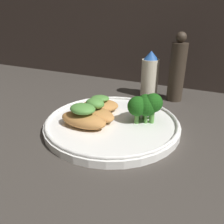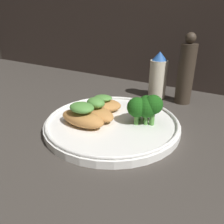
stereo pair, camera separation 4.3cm
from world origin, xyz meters
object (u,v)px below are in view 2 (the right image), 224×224
object	(u,v)px
plate	(112,123)
sauce_bottle	(158,76)
pepper_grinder	(186,72)
broccoli_bunch	(146,106)

from	to	relation	value
plate	sauce_bottle	bearing A→B (deg)	87.81
plate	pepper_grinder	world-z (taller)	pepper_grinder
plate	pepper_grinder	size ratio (longest dim) A/B	1.55
sauce_bottle	pepper_grinder	world-z (taller)	pepper_grinder
plate	sauce_bottle	xyz separation A→B (cm)	(0.83, 21.67, 4.98)
broccoli_bunch	pepper_grinder	world-z (taller)	pepper_grinder
sauce_bottle	pepper_grinder	xyz separation A→B (cm)	(7.13, 0.00, 2.03)
sauce_bottle	pepper_grinder	distance (cm)	7.41
pepper_grinder	sauce_bottle	bearing A→B (deg)	-180.00
plate	broccoli_bunch	bearing A→B (deg)	24.99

